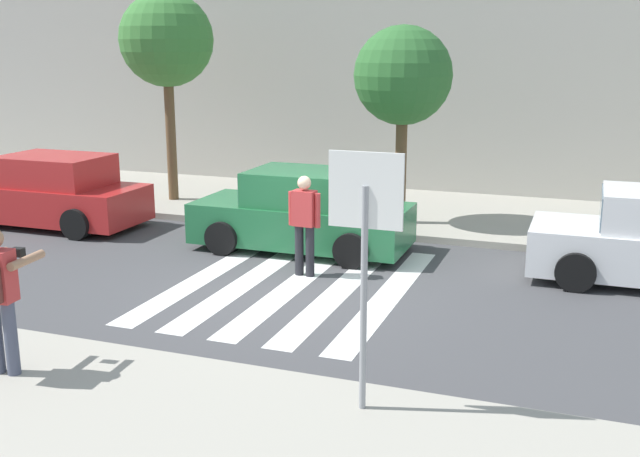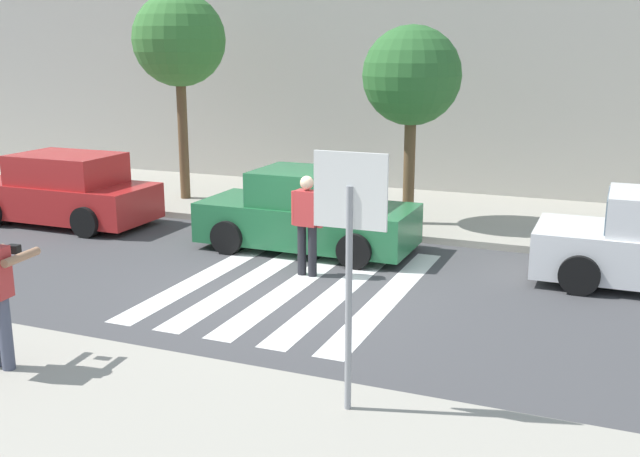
{
  "view_description": "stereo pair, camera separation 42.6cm",
  "coord_description": "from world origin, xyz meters",
  "px_view_note": "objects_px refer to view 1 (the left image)",
  "views": [
    {
      "loc": [
        4.41,
        -10.66,
        3.83
      ],
      "look_at": [
        0.6,
        -0.2,
        1.1
      ],
      "focal_mm": 42.0,
      "sensor_mm": 36.0,
      "label": 1
    },
    {
      "loc": [
        4.81,
        -10.51,
        3.83
      ],
      "look_at": [
        0.6,
        -0.2,
        1.1
      ],
      "focal_mm": 42.0,
      "sensor_mm": 36.0,
      "label": 2
    }
  ],
  "objects_px": {
    "street_tree_center": "(403,77)",
    "parked_car_green": "(304,213)",
    "stop_sign": "(365,225)",
    "parked_car_red": "(53,193)",
    "street_tree_west": "(166,41)",
    "pedestrian_crossing": "(304,220)"
  },
  "relations": [
    {
      "from": "street_tree_center",
      "to": "parked_car_green",
      "type": "bearing_deg",
      "value": -119.73
    },
    {
      "from": "stop_sign",
      "to": "pedestrian_crossing",
      "type": "height_order",
      "value": "stop_sign"
    },
    {
      "from": "parked_car_red",
      "to": "parked_car_green",
      "type": "xyz_separation_m",
      "value": [
        5.84,
        0.0,
        0.0
      ]
    },
    {
      "from": "parked_car_red",
      "to": "street_tree_west",
      "type": "relative_size",
      "value": 0.83
    },
    {
      "from": "parked_car_red",
      "to": "street_tree_center",
      "type": "bearing_deg",
      "value": 17.79
    },
    {
      "from": "stop_sign",
      "to": "parked_car_red",
      "type": "height_order",
      "value": "stop_sign"
    },
    {
      "from": "street_tree_west",
      "to": "street_tree_center",
      "type": "bearing_deg",
      "value": -5.21
    },
    {
      "from": "parked_car_green",
      "to": "street_tree_west",
      "type": "bearing_deg",
      "value": 148.11
    },
    {
      "from": "street_tree_center",
      "to": "street_tree_west",
      "type": "bearing_deg",
      "value": 174.79
    },
    {
      "from": "parked_car_green",
      "to": "pedestrian_crossing",
      "type": "bearing_deg",
      "value": -68.23
    },
    {
      "from": "parked_car_red",
      "to": "parked_car_green",
      "type": "height_order",
      "value": "same"
    },
    {
      "from": "parked_car_green",
      "to": "street_tree_west",
      "type": "relative_size",
      "value": 0.83
    },
    {
      "from": "pedestrian_crossing",
      "to": "parked_car_green",
      "type": "relative_size",
      "value": 0.42
    },
    {
      "from": "pedestrian_crossing",
      "to": "parked_car_red",
      "type": "height_order",
      "value": "pedestrian_crossing"
    },
    {
      "from": "stop_sign",
      "to": "street_tree_center",
      "type": "height_order",
      "value": "street_tree_center"
    },
    {
      "from": "parked_car_green",
      "to": "stop_sign",
      "type": "bearing_deg",
      "value": -63.55
    },
    {
      "from": "street_tree_west",
      "to": "stop_sign",
      "type": "bearing_deg",
      "value": -49.63
    },
    {
      "from": "stop_sign",
      "to": "parked_car_green",
      "type": "distance_m",
      "value": 6.92
    },
    {
      "from": "parked_car_red",
      "to": "street_tree_west",
      "type": "distance_m",
      "value": 4.47
    },
    {
      "from": "stop_sign",
      "to": "street_tree_west",
      "type": "bearing_deg",
      "value": 130.37
    },
    {
      "from": "stop_sign",
      "to": "pedestrian_crossing",
      "type": "distance_m",
      "value": 5.24
    },
    {
      "from": "parked_car_red",
      "to": "parked_car_green",
      "type": "distance_m",
      "value": 5.84
    }
  ]
}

